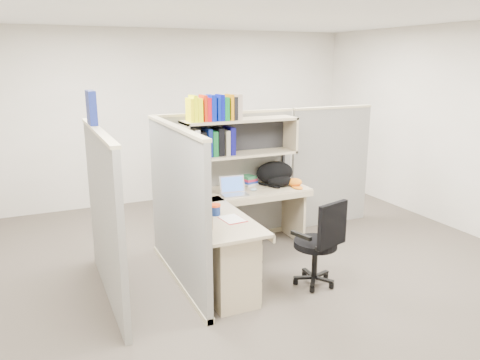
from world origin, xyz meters
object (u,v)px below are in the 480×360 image
snack_canister (215,209)px  task_chair (318,256)px  laptop (235,186)px  backpack (277,174)px  desk (234,245)px

snack_canister → task_chair: (0.90, -0.50, -0.46)m
laptop → backpack: backpack is taller
backpack → task_chair: size_ratio=0.52×
backpack → task_chair: 1.40m
laptop → snack_canister: bearing=-123.7°
snack_canister → backpack: bearing=34.4°
desk → snack_canister: size_ratio=15.56×
backpack → task_chair: backpack is taller
snack_canister → laptop: bearing=50.7°
backpack → snack_canister: (-1.12, -0.77, -0.08)m
laptop → task_chair: 1.26m
snack_canister → task_chair: bearing=-29.1°
task_chair → desk: bearing=154.1°
desk → laptop: 0.86m
laptop → task_chair: (0.44, -1.07, -0.51)m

